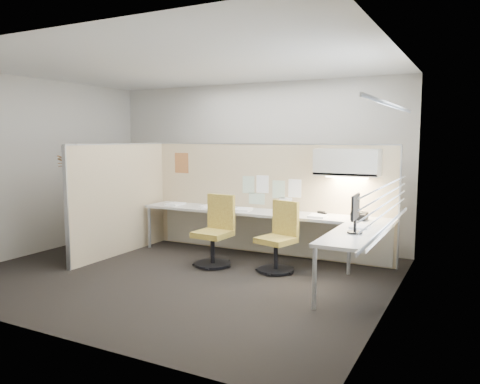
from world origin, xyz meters
The scene contains 28 objects.
floor centered at (0.00, 0.00, -0.01)m, with size 5.50×4.50×0.01m, color black.
ceiling centered at (0.00, 0.00, 2.80)m, with size 5.50×4.50×0.01m, color white.
wall_back centered at (0.00, 2.25, 1.40)m, with size 5.50×0.02×2.80m, color beige.
wall_front centered at (0.00, -2.25, 1.40)m, with size 5.50×0.02×2.80m, color beige.
wall_left centered at (-2.75, 0.00, 1.40)m, with size 0.02×4.50×2.80m, color beige.
wall_right centered at (2.75, 0.00, 1.40)m, with size 0.02×4.50×2.80m, color beige.
window_pane centered at (2.73, 0.00, 1.55)m, with size 0.01×2.80×1.30m, color #AAB8C5.
partition_back centered at (0.55, 1.60, 0.88)m, with size 4.10×0.06×1.75m, color beige.
partition_left centered at (-1.50, 0.50, 0.88)m, with size 0.06×2.20×1.75m, color beige.
desk centered at (0.93, 1.13, 0.60)m, with size 4.00×2.07×0.73m.
overhead_bin centered at (1.90, 1.39, 1.51)m, with size 0.90×0.36×0.38m, color beige.
task_light_strip centered at (1.90, 1.39, 1.30)m, with size 0.60×0.06×0.02m, color #FFEABF.
pinned_papers centered at (0.63, 1.57, 1.03)m, with size 1.01×0.00×0.47m.
poster centered at (-1.05, 1.57, 1.42)m, with size 0.28×0.00×0.35m, color orange.
chair_left centered at (0.19, 0.60, 0.47)m, with size 0.53×0.54×1.01m.
chair_right centered at (1.14, 0.74, 0.45)m, with size 0.55×0.57×0.96m.
monitor centered at (2.30, 0.27, 1.00)m, with size 0.18×0.44×0.46m.
phone centered at (2.12, 1.22, 0.78)m, with size 0.22×0.21×0.12m.
stapler centered at (1.57, 1.32, 0.76)m, with size 0.14×0.04×0.05m, color black.
tape_dispenser centered at (1.55, 1.35, 0.76)m, with size 0.10×0.06×0.06m, color black.
coat_hook centered at (-1.58, -0.42, 1.41)m, with size 0.18×0.47×1.41m.
paper_stack_0 centered at (-0.96, 1.24, 0.75)m, with size 0.23×0.30×0.03m, color white.
paper_stack_1 centered at (-0.34, 1.32, 0.74)m, with size 0.23×0.30×0.02m, color white.
paper_stack_2 centered at (0.35, 1.20, 0.75)m, with size 0.23×0.30×0.04m, color white.
paper_stack_3 centered at (0.99, 1.29, 0.74)m, with size 0.23×0.30×0.02m, color white.
paper_stack_4 centered at (1.54, 1.20, 0.74)m, with size 0.23×0.30×0.03m, color white.
paper_stack_5 centered at (2.26, 0.69, 0.74)m, with size 0.23×0.30×0.02m, color white.
paper_stack_6 centered at (-0.22, 1.16, 0.74)m, with size 0.23×0.30×0.02m, color white.
Camera 1 is at (3.60, -5.18, 1.86)m, focal length 35.00 mm.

